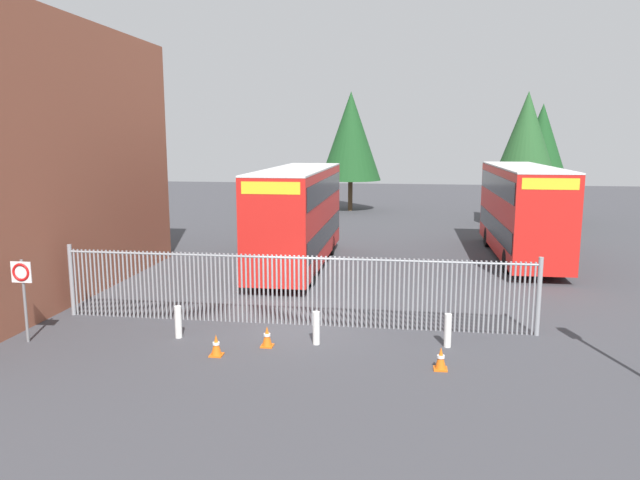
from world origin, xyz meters
The scene contains 14 objects.
ground_plane centered at (0.00, 8.00, 0.00)m, with size 100.00×100.00×0.00m, color #3D3D42.
palisade_fence centered at (-0.29, 0.00, 1.18)m, with size 14.79×0.14×2.35m.
double_decker_bus_near_gate centered at (-1.61, 8.33, 2.42)m, with size 2.54×10.81×4.42m.
double_decker_bus_behind_fence_left centered at (8.60, 11.70, 2.42)m, with size 2.54×10.81×4.42m.
bollard_near_left centered at (-3.34, -1.70, 0.47)m, with size 0.20×0.20×0.95m, color silver.
bollard_center_front centered at (0.71, -1.69, 0.47)m, with size 0.20×0.20×0.95m, color silver.
bollard_near_right centered at (4.36, -1.38, 0.47)m, with size 0.20×0.20×0.95m, color silver.
traffic_cone_by_gate centered at (4.08, -3.10, 0.29)m, with size 0.34×0.34×0.59m.
traffic_cone_mid_forecourt centered at (-1.80, -2.96, 0.29)m, with size 0.34×0.34×0.59m.
traffic_cone_near_kerb centered at (-0.62, -2.07, 0.29)m, with size 0.34×0.34×0.59m.
speed_limit_sign_post centered at (-7.47, -2.70, 1.78)m, with size 0.60×0.14×2.40m.
tree_tall_back centered at (12.43, 26.45, 5.50)m, with size 3.58×3.58×8.08m.
tree_short_side centered at (10.66, 22.54, 5.66)m, with size 4.17×4.17×8.65m.
tree_mid_row centered at (-1.24, 29.55, 5.84)m, with size 4.78×4.78×9.27m.
Camera 1 is at (3.10, -17.64, 5.76)m, focal length 33.59 mm.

